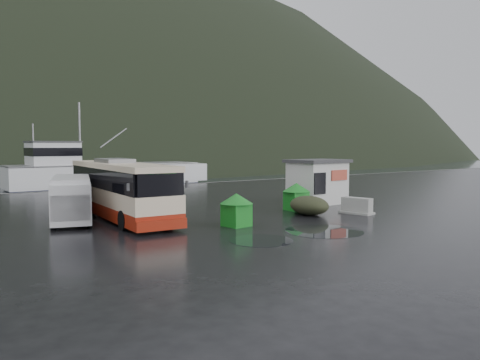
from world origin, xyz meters
TOP-DOWN VIEW (x-y plane):
  - ground at (0.00, 0.00)m, footprint 160.00×160.00m
  - quay_edge at (0.00, 20.00)m, footprint 160.00×0.60m
  - coach_bus at (-4.40, 2.97)m, footprint 3.42×11.12m
  - white_van at (-6.83, 3.17)m, footprint 3.37×5.72m
  - waste_bin_left at (-0.95, -2.61)m, footprint 1.25×1.25m
  - waste_bin_right at (5.00, -0.27)m, footprint 1.21×1.21m
  - dome_tent at (4.39, -1.97)m, footprint 2.37×2.95m
  - ticket_kiosk at (8.27, 1.28)m, footprint 3.76×2.90m
  - jersey_barrier_a at (6.79, -3.25)m, footprint 1.23×1.93m
  - jersey_barrier_b at (5.21, -0.71)m, footprint 1.16×1.75m
  - fishing_trawler at (4.48, 29.69)m, footprint 24.00×5.37m
  - puddles at (0.19, -5.92)m, footprint 6.56×3.46m

SIDE VIEW (x-z plane):
  - ground at x=0.00m, z-range 0.00..0.00m
  - quay_edge at x=0.00m, z-range -0.75..0.75m
  - coach_bus at x=-4.40m, z-range -1.55..1.55m
  - white_van at x=-6.83m, z-range -1.13..1.13m
  - waste_bin_left at x=-0.95m, z-range -0.77..0.77m
  - waste_bin_right at x=5.00m, z-range -0.80..0.80m
  - dome_tent at x=4.39m, z-range -0.51..0.51m
  - ticket_kiosk at x=8.27m, z-range -1.44..1.44m
  - jersey_barrier_a at x=6.79m, z-range -0.45..0.45m
  - jersey_barrier_b at x=5.21m, z-range -0.40..0.40m
  - fishing_trawler at x=4.48m, z-range -4.79..4.79m
  - puddles at x=0.19m, z-range 0.00..0.01m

